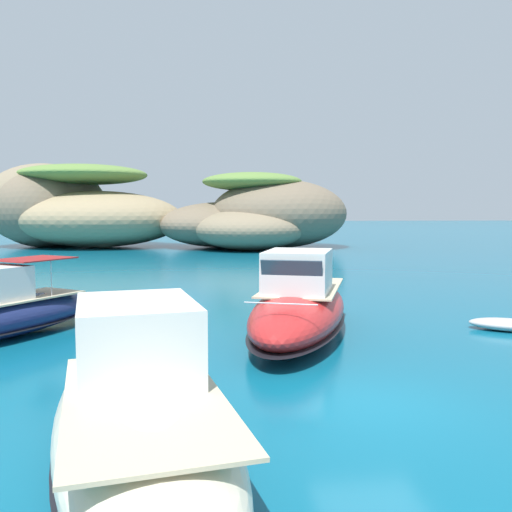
{
  "coord_description": "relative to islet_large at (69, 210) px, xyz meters",
  "views": [
    {
      "loc": [
        -3.92,
        -11.72,
        4.36
      ],
      "look_at": [
        -1.35,
        12.2,
        2.33
      ],
      "focal_mm": 38.66,
      "sensor_mm": 36.0,
      "label": 1
    }
  ],
  "objects": [
    {
      "name": "ground_plane",
      "position": [
        19.06,
        -55.98,
        -4.33
      ],
      "size": [
        400.0,
        400.0,
        0.0
      ],
      "primitive_type": "plane",
      "color": "#0C5B7A"
    },
    {
      "name": "islet_large",
      "position": [
        0.0,
        0.0,
        0.0
      ],
      "size": [
        26.27,
        20.98,
        9.89
      ],
      "color": "#756651",
      "rests_on": "ground"
    },
    {
      "name": "dinghy_tender",
      "position": [
        26.26,
        -49.19,
        -4.1
      ],
      "size": [
        2.81,
        2.22,
        0.58
      ],
      "color": "#B2B2B2",
      "rests_on": "ground"
    },
    {
      "name": "motorboat_navy",
      "position": [
        8.46,
        -48.41,
        -3.5
      ],
      "size": [
        6.73,
        8.3,
        2.61
      ],
      "color": "navy",
      "rests_on": "ground"
    },
    {
      "name": "motorboat_red",
      "position": [
        18.67,
        -49.04,
        -3.33
      ],
      "size": [
        6.13,
        10.58,
        2.98
      ],
      "color": "red",
      "rests_on": "ground"
    },
    {
      "name": "islet_small",
      "position": [
        21.89,
        -5.17,
        -0.79
      ],
      "size": [
        26.42,
        22.2,
        8.54
      ],
      "color": "#9E8966",
      "rests_on": "ground"
    },
    {
      "name": "motorboat_cream",
      "position": [
        14.16,
        -58.57,
        -3.39
      ],
      "size": [
        4.59,
        9.86,
        2.79
      ],
      "color": "beige",
      "rests_on": "ground"
    }
  ]
}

